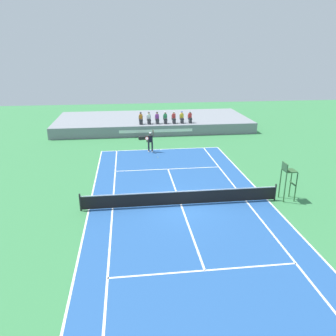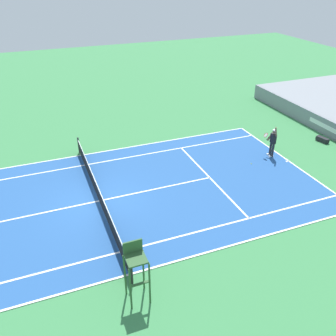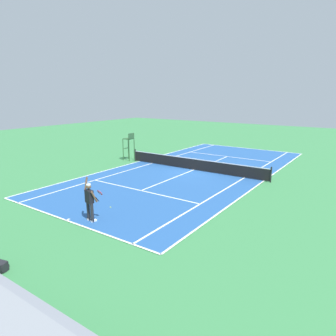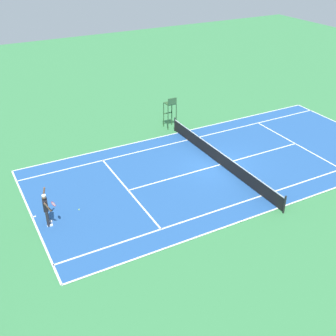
{
  "view_description": "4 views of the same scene",
  "coord_description": "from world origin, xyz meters",
  "px_view_note": "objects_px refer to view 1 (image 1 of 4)",
  "views": [
    {
      "loc": [
        -3.03,
        -18.01,
        8.96
      ],
      "look_at": [
        -0.3,
        3.95,
        1.0
      ],
      "focal_mm": 35.61,
      "sensor_mm": 36.0,
      "label": 1
    },
    {
      "loc": [
        15.81,
        -2.41,
        10.8
      ],
      "look_at": [
        -0.3,
        3.95,
        1.0
      ],
      "focal_mm": 39.05,
      "sensor_mm": 36.0,
      "label": 2
    },
    {
      "loc": [
        -11.47,
        20.06,
        5.74
      ],
      "look_at": [
        -0.3,
        3.95,
        1.0
      ],
      "focal_mm": 32.56,
      "sensor_mm": 36.0,
      "label": 3
    },
    {
      "loc": [
        -19.18,
        14.13,
        13.23
      ],
      "look_at": [
        -0.3,
        3.95,
        1.0
      ],
      "focal_mm": 45.17,
      "sensor_mm": 36.0,
      "label": 4
    }
  ],
  "objects_px": {
    "tennis_ball": "(158,157)",
    "spectator_seated_0": "(141,119)",
    "spectator_seated_1": "(149,118)",
    "spectator_seated_6": "(190,117)",
    "spectator_seated_4": "(174,118)",
    "spectator_seated_5": "(182,118)",
    "umpire_chair": "(288,176)",
    "spectator_seated_2": "(157,118)",
    "equipment_bag": "(143,138)",
    "spectator_seated_3": "(165,118)",
    "tennis_player": "(150,141)"
  },
  "relations": [
    {
      "from": "spectator_seated_0",
      "to": "tennis_player",
      "type": "relative_size",
      "value": 0.61
    },
    {
      "from": "spectator_seated_0",
      "to": "spectator_seated_4",
      "type": "bearing_deg",
      "value": 0.0
    },
    {
      "from": "spectator_seated_1",
      "to": "spectator_seated_6",
      "type": "xyz_separation_m",
      "value": [
        4.56,
        0.0,
        0.0
      ]
    },
    {
      "from": "spectator_seated_2",
      "to": "spectator_seated_3",
      "type": "distance_m",
      "value": 0.9
    },
    {
      "from": "equipment_bag",
      "to": "spectator_seated_6",
      "type": "bearing_deg",
      "value": 21.16
    },
    {
      "from": "spectator_seated_5",
      "to": "spectator_seated_2",
      "type": "bearing_deg",
      "value": 180.0
    },
    {
      "from": "spectator_seated_4",
      "to": "tennis_player",
      "type": "height_order",
      "value": "spectator_seated_4"
    },
    {
      "from": "tennis_player",
      "to": "spectator_seated_6",
      "type": "bearing_deg",
      "value": 53.53
    },
    {
      "from": "spectator_seated_0",
      "to": "spectator_seated_4",
      "type": "xyz_separation_m",
      "value": [
        3.63,
        0.0,
        0.0
      ]
    },
    {
      "from": "spectator_seated_3",
      "to": "tennis_player",
      "type": "distance_m",
      "value": 7.03
    },
    {
      "from": "spectator_seated_4",
      "to": "spectator_seated_0",
      "type": "bearing_deg",
      "value": 180.0
    },
    {
      "from": "spectator_seated_6",
      "to": "tennis_player",
      "type": "relative_size",
      "value": 0.61
    },
    {
      "from": "spectator_seated_2",
      "to": "equipment_bag",
      "type": "height_order",
      "value": "spectator_seated_2"
    },
    {
      "from": "tennis_ball",
      "to": "spectator_seated_0",
      "type": "bearing_deg",
      "value": 97.02
    },
    {
      "from": "equipment_bag",
      "to": "spectator_seated_2",
      "type": "bearing_deg",
      "value": 50.43
    },
    {
      "from": "spectator_seated_1",
      "to": "spectator_seated_3",
      "type": "distance_m",
      "value": 1.8
    },
    {
      "from": "equipment_bag",
      "to": "tennis_player",
      "type": "bearing_deg",
      "value": -84.24
    },
    {
      "from": "tennis_player",
      "to": "spectator_seated_2",
      "type": "bearing_deg",
      "value": 79.28
    },
    {
      "from": "spectator_seated_3",
      "to": "umpire_chair",
      "type": "relative_size",
      "value": 0.52
    },
    {
      "from": "spectator_seated_2",
      "to": "spectator_seated_3",
      "type": "xyz_separation_m",
      "value": [
        0.9,
        0.0,
        0.0
      ]
    },
    {
      "from": "spectator_seated_0",
      "to": "spectator_seated_4",
      "type": "relative_size",
      "value": 1.0
    },
    {
      "from": "spectator_seated_0",
      "to": "spectator_seated_3",
      "type": "xyz_separation_m",
      "value": [
        2.69,
        0.0,
        0.0
      ]
    },
    {
      "from": "spectator_seated_0",
      "to": "equipment_bag",
      "type": "height_order",
      "value": "spectator_seated_0"
    },
    {
      "from": "spectator_seated_5",
      "to": "equipment_bag",
      "type": "relative_size",
      "value": 1.33
    },
    {
      "from": "tennis_ball",
      "to": "equipment_bag",
      "type": "bearing_deg",
      "value": 98.7
    },
    {
      "from": "spectator_seated_1",
      "to": "tennis_ball",
      "type": "bearing_deg",
      "value": -88.96
    },
    {
      "from": "spectator_seated_3",
      "to": "equipment_bag",
      "type": "xyz_separation_m",
      "value": [
        -2.62,
        -2.08,
        -1.63
      ]
    },
    {
      "from": "spectator_seated_4",
      "to": "spectator_seated_6",
      "type": "xyz_separation_m",
      "value": [
        1.81,
        0.0,
        0.0
      ]
    },
    {
      "from": "spectator_seated_5",
      "to": "umpire_chair",
      "type": "height_order",
      "value": "same"
    },
    {
      "from": "spectator_seated_2",
      "to": "spectator_seated_6",
      "type": "xyz_separation_m",
      "value": [
        3.65,
        0.0,
        0.0
      ]
    },
    {
      "from": "tennis_ball",
      "to": "tennis_player",
      "type": "bearing_deg",
      "value": 106.09
    },
    {
      "from": "spectator_seated_3",
      "to": "spectator_seated_6",
      "type": "xyz_separation_m",
      "value": [
        2.75,
        0.0,
        0.0
      ]
    },
    {
      "from": "spectator_seated_0",
      "to": "spectator_seated_1",
      "type": "height_order",
      "value": "same"
    },
    {
      "from": "spectator_seated_6",
      "to": "spectator_seated_2",
      "type": "bearing_deg",
      "value": 180.0
    },
    {
      "from": "spectator_seated_2",
      "to": "tennis_ball",
      "type": "bearing_deg",
      "value": -95.11
    },
    {
      "from": "spectator_seated_3",
      "to": "umpire_chair",
      "type": "height_order",
      "value": "same"
    },
    {
      "from": "spectator_seated_2",
      "to": "spectator_seated_3",
      "type": "bearing_deg",
      "value": 0.0
    },
    {
      "from": "spectator_seated_1",
      "to": "equipment_bag",
      "type": "distance_m",
      "value": 2.76
    },
    {
      "from": "spectator_seated_5",
      "to": "equipment_bag",
      "type": "xyz_separation_m",
      "value": [
        -4.46,
        -2.08,
        -1.63
      ]
    },
    {
      "from": "umpire_chair",
      "to": "spectator_seated_1",
      "type": "bearing_deg",
      "value": 112.2
    },
    {
      "from": "tennis_player",
      "to": "spectator_seated_5",
      "type": "bearing_deg",
      "value": 58.98
    },
    {
      "from": "spectator_seated_4",
      "to": "equipment_bag",
      "type": "distance_m",
      "value": 4.43
    },
    {
      "from": "spectator_seated_1",
      "to": "equipment_bag",
      "type": "relative_size",
      "value": 1.33
    },
    {
      "from": "spectator_seated_3",
      "to": "tennis_player",
      "type": "relative_size",
      "value": 0.61
    },
    {
      "from": "tennis_ball",
      "to": "equipment_bag",
      "type": "relative_size",
      "value": 0.07
    },
    {
      "from": "spectator_seated_0",
      "to": "spectator_seated_6",
      "type": "height_order",
      "value": "same"
    },
    {
      "from": "spectator_seated_5",
      "to": "tennis_player",
      "type": "relative_size",
      "value": 0.61
    },
    {
      "from": "spectator_seated_3",
      "to": "spectator_seated_1",
      "type": "bearing_deg",
      "value": 180.0
    },
    {
      "from": "spectator_seated_0",
      "to": "umpire_chair",
      "type": "height_order",
      "value": "same"
    },
    {
      "from": "spectator_seated_1",
      "to": "spectator_seated_2",
      "type": "distance_m",
      "value": 0.9
    }
  ]
}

